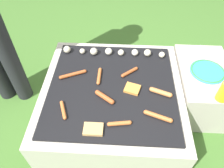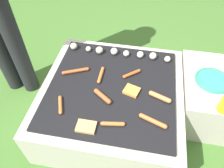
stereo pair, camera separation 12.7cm
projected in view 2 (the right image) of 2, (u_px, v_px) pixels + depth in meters
name	position (u px, v px, depth m)	size (l,w,h in m)	color
ground_plane	(112.00, 116.00, 1.79)	(14.00, 14.00, 0.00)	#3D6628
grill	(112.00, 102.00, 1.66)	(0.99, 0.99, 0.37)	#B2AA9E
side_ledge	(204.00, 96.00, 1.70)	(0.39, 0.61, 0.37)	#B2AA9E
sausage_front_right	(76.00, 71.00, 1.60)	(0.19, 0.10, 0.03)	#A34C23
sausage_mid_right	(153.00, 121.00, 1.31)	(0.17, 0.08, 0.03)	#B7602D
sausage_mid_left	(160.00, 97.00, 1.43)	(0.15, 0.08, 0.03)	#C6753D
sausage_front_center	(132.00, 74.00, 1.58)	(0.12, 0.11, 0.02)	#A34C23
sausage_back_center	(113.00, 124.00, 1.30)	(0.15, 0.04, 0.03)	#B7602D
sausage_back_right	(103.00, 96.00, 1.43)	(0.13, 0.11, 0.03)	#A34C23
sausage_back_left	(101.00, 75.00, 1.57)	(0.02, 0.16, 0.02)	#B7602D
sausage_front_left	(60.00, 105.00, 1.39)	(0.07, 0.14, 0.02)	#B7602D
bread_slice_left	(132.00, 91.00, 1.47)	(0.12, 0.11, 0.02)	#D18438
bread_slice_center	(86.00, 127.00, 1.29)	(0.11, 0.08, 0.02)	tan
mushroom_row	(118.00, 52.00, 1.72)	(0.80, 0.07, 0.06)	beige
plate_colorful	(213.00, 80.00, 1.54)	(0.25, 0.25, 0.02)	#338CCC
fork_utensil	(215.00, 59.00, 1.70)	(0.10, 0.16, 0.01)	silver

